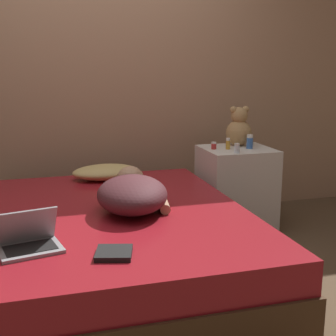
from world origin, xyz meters
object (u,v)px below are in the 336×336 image
object	(u,v)px
teddy_bear	(239,129)
bottle_clear	(237,148)
pillow	(106,172)
bottle_amber	(228,144)
person_lying	(133,192)
bottle_blue	(250,142)
laptop	(29,240)
bottle_red	(214,146)
book	(114,253)

from	to	relation	value
teddy_bear	bottle_clear	bearing A→B (deg)	-116.39
pillow	bottle_amber	distance (m)	0.97
person_lying	teddy_bear	size ratio (longest dim) A/B	2.41
bottle_blue	teddy_bear	bearing A→B (deg)	99.72
laptop	bottle_amber	world-z (taller)	bottle_amber
person_lying	bottle_amber	bearing A→B (deg)	47.09
bottle_clear	bottle_red	xyz separation A→B (m)	(-0.10, 0.20, -0.01)
bottle_blue	bottle_clear	bearing A→B (deg)	-139.73
person_lying	bottle_blue	bearing A→B (deg)	41.71
laptop	bottle_blue	bearing A→B (deg)	22.67
bottle_amber	book	distance (m)	1.78
person_lying	laptop	size ratio (longest dim) A/B	2.44
pillow	book	xyz separation A→B (m)	(-0.19, -1.45, -0.04)
bottle_blue	book	xyz separation A→B (m)	(-1.31, -1.34, -0.24)
person_lying	bottle_amber	size ratio (longest dim) A/B	8.79
pillow	teddy_bear	size ratio (longest dim) A/B	1.56
pillow	person_lying	distance (m)	0.78
laptop	bottle_blue	xyz separation A→B (m)	(1.68, 1.16, 0.21)
bottle_red	pillow	bearing A→B (deg)	176.26
pillow	bottle_amber	size ratio (longest dim) A/B	5.67
teddy_bear	bottle_blue	xyz separation A→B (m)	(0.03, -0.15, -0.09)
person_lying	bottle_blue	xyz separation A→B (m)	(1.08, 0.67, 0.15)
bottle_amber	book	xyz separation A→B (m)	(-1.13, -1.35, -0.23)
laptop	bottle_red	bearing A→B (deg)	28.99
bottle_amber	laptop	bearing A→B (deg)	-141.90
bottle_blue	bottle_red	bearing A→B (deg)	169.26
pillow	bottle_amber	xyz separation A→B (m)	(0.95, -0.09, 0.19)
teddy_bear	bottle_blue	size ratio (longest dim) A/B	2.93
laptop	bottle_red	world-z (taller)	bottle_red
laptop	bottle_clear	distance (m)	1.82
person_lying	bottle_red	distance (m)	1.09
person_lying	laptop	world-z (taller)	person_lying
person_lying	laptop	bearing A→B (deg)	-130.42
bottle_clear	book	xyz separation A→B (m)	(-1.13, -1.19, -0.22)
laptop	bottle_clear	xyz separation A→B (m)	(1.50, 1.01, 0.19)
teddy_bear	bottle_red	bearing A→B (deg)	-158.54
pillow	bottle_clear	distance (m)	1.00
laptop	bottle_red	distance (m)	1.86
person_lying	teddy_bear	distance (m)	1.36
laptop	book	world-z (taller)	laptop
bottle_red	bottle_blue	bearing A→B (deg)	-10.74
laptop	bottle_amber	size ratio (longest dim) A/B	3.60
pillow	teddy_bear	distance (m)	1.13
bottle_amber	bottle_clear	bearing A→B (deg)	-89.67
laptop	teddy_bear	distance (m)	2.13
bottle_blue	bottle_red	xyz separation A→B (m)	(-0.28, 0.05, -0.03)
teddy_bear	bottle_red	xyz separation A→B (m)	(-0.25, -0.10, -0.11)
bottle_amber	pillow	bearing A→B (deg)	174.37
bottle_clear	book	world-z (taller)	bottle_clear
person_lying	bottle_clear	world-z (taller)	bottle_clear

